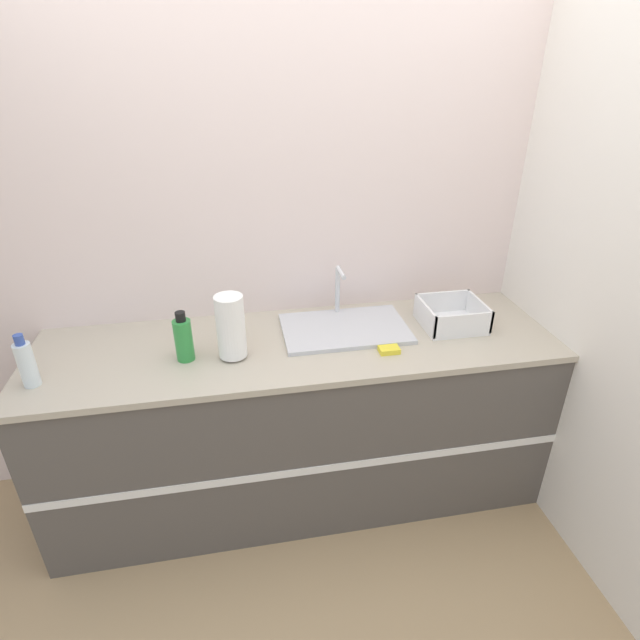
{
  "coord_description": "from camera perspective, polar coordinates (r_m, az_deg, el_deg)",
  "views": [
    {
      "loc": [
        -0.27,
        -1.63,
        2.05
      ],
      "look_at": [
        0.09,
        0.31,
        1.02
      ],
      "focal_mm": 28.0,
      "sensor_mm": 36.0,
      "label": 1
    }
  ],
  "objects": [
    {
      "name": "paper_towel_roll",
      "position": [
        2.14,
        -10.15,
        -0.8
      ],
      "size": [
        0.12,
        0.12,
        0.29
      ],
      "color": "#4C4C51",
      "rests_on": "counter_cabinet"
    },
    {
      "name": "counter_cabinet",
      "position": [
        2.55,
        -2.23,
        -11.29
      ],
      "size": [
        2.4,
        0.7,
        0.9
      ],
      "color": "#514C47",
      "rests_on": "ground_plane"
    },
    {
      "name": "bottle_green",
      "position": [
        2.19,
        -15.33,
        -2.09
      ],
      "size": [
        0.08,
        0.08,
        0.23
      ],
      "color": "#2D8C3D",
      "rests_on": "counter_cabinet"
    },
    {
      "name": "wall_back",
      "position": [
        2.47,
        -3.87,
        9.77
      ],
      "size": [
        4.78,
        0.06,
        2.6
      ],
      "color": "silver",
      "rests_on": "ground_plane"
    },
    {
      "name": "sponge",
      "position": [
        2.23,
        7.9,
        -3.39
      ],
      "size": [
        0.09,
        0.06,
        0.02
      ],
      "color": "yellow",
      "rests_on": "counter_cabinet"
    },
    {
      "name": "dish_rack",
      "position": [
        2.5,
        14.79,
        0.31
      ],
      "size": [
        0.29,
        0.27,
        0.12
      ],
      "color": "white",
      "rests_on": "counter_cabinet"
    },
    {
      "name": "sink",
      "position": [
        2.39,
        2.82,
        -0.76
      ],
      "size": [
        0.59,
        0.38,
        0.27
      ],
      "color": "silver",
      "rests_on": "counter_cabinet"
    },
    {
      "name": "wall_right",
      "position": [
        2.58,
        25.5,
        7.89
      ],
      "size": [
        0.06,
        2.68,
        2.6
      ],
      "color": "silver",
      "rests_on": "ground_plane"
    },
    {
      "name": "ground_plane",
      "position": [
        2.63,
        -0.84,
        -23.62
      ],
      "size": [
        12.0,
        12.0,
        0.0
      ],
      "primitive_type": "plane",
      "color": "tan"
    },
    {
      "name": "bottle_clear",
      "position": [
        2.26,
        -30.52,
        -4.29
      ],
      "size": [
        0.06,
        0.06,
        0.23
      ],
      "color": "silver",
      "rests_on": "counter_cabinet"
    }
  ]
}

